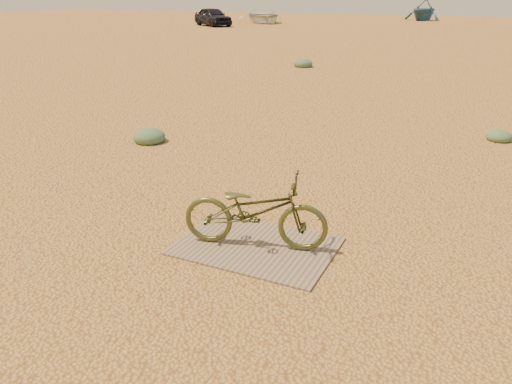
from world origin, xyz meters
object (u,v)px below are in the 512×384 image
at_px(bicycle, 255,211).
at_px(car, 213,17).
at_px(boat_near_left, 263,16).
at_px(plywood_board, 256,246).
at_px(boat_far_left, 424,9).

xyz_separation_m(bicycle, car, (-19.18, 32.23, 0.28)).
height_order(car, boat_near_left, car).
distance_m(bicycle, boat_near_left, 41.63).
bearing_deg(boat_near_left, car, -140.94).
distance_m(plywood_board, boat_far_left, 48.27).
xyz_separation_m(car, boat_far_left, (13.99, 15.76, 0.34)).
height_order(bicycle, car, car).
bearing_deg(car, bicycle, -115.06).
distance_m(boat_near_left, boat_far_left, 15.85).
height_order(car, boat_far_left, boat_far_left).
bearing_deg(plywood_board, boat_far_left, 96.18).
bearing_deg(boat_far_left, plywood_board, -66.49).
height_order(plywood_board, bicycle, bicycle).
distance_m(plywood_board, bicycle, 0.42).
xyz_separation_m(plywood_board, boat_near_left, (-17.36, 37.83, 0.57)).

